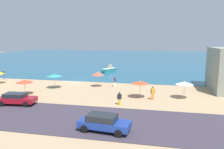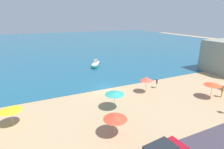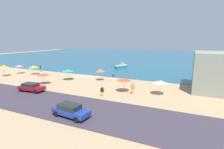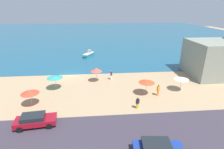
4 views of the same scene
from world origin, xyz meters
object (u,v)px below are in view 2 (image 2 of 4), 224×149
object	(u,v)px
beach_umbrella_1	(146,79)
beach_umbrella_5	(213,84)
beach_umbrella_3	(115,117)
beach_umbrella_7	(115,93)
bather_2	(157,82)
skiff_nearshore	(96,64)
bather_3	(222,91)
beach_umbrella_4	(10,109)

from	to	relation	value
beach_umbrella_1	beach_umbrella_5	world-z (taller)	beach_umbrella_1
beach_umbrella_3	beach_umbrella_7	size ratio (longest dim) A/B	0.96
beach_umbrella_5	bather_2	bearing A→B (deg)	127.25
bather_2	skiff_nearshore	bearing A→B (deg)	105.76
bather_2	bather_3	bearing A→B (deg)	-46.36
beach_umbrella_1	bather_3	bearing A→B (deg)	-33.63
beach_umbrella_1	skiff_nearshore	distance (m)	17.01
beach_umbrella_3	bather_3	distance (m)	17.37
beach_umbrella_4	bather_3	world-z (taller)	beach_umbrella_4
beach_umbrella_3	bather_3	world-z (taller)	beach_umbrella_3
beach_umbrella_4	beach_umbrella_5	world-z (taller)	beach_umbrella_5
beach_umbrella_7	bather_2	distance (m)	9.51
beach_umbrella_7	skiff_nearshore	xyz separation A→B (m)	(4.37, 19.21, -1.59)
bather_2	beach_umbrella_7	bearing A→B (deg)	-160.93
beach_umbrella_1	beach_umbrella_4	distance (m)	17.59
beach_umbrella_3	bather_3	size ratio (longest dim) A/B	1.32
beach_umbrella_7	bather_2	bearing A→B (deg)	19.07
bather_2	bather_3	world-z (taller)	bather_3
beach_umbrella_3	beach_umbrella_4	world-z (taller)	beach_umbrella_4
beach_umbrella_1	beach_umbrella_7	bearing A→B (deg)	-159.30
beach_umbrella_1	beach_umbrella_4	world-z (taller)	beach_umbrella_1
bather_2	beach_umbrella_4	bearing A→B (deg)	-174.95
skiff_nearshore	beach_umbrella_4	bearing A→B (deg)	-131.03
beach_umbrella_7	skiff_nearshore	distance (m)	19.76
beach_umbrella_1	beach_umbrella_5	size ratio (longest dim) A/B	1.08
beach_umbrella_4	beach_umbrella_5	distance (m)	25.11
beach_umbrella_5	beach_umbrella_7	size ratio (longest dim) A/B	0.98
bather_3	beach_umbrella_7	bearing A→B (deg)	167.11
bather_2	skiff_nearshore	distance (m)	16.76
beach_umbrella_3	beach_umbrella_4	bearing A→B (deg)	146.86
beach_umbrella_3	beach_umbrella_5	xyz separation A→B (m)	(15.67, 1.64, 0.18)
bather_2	skiff_nearshore	size ratio (longest dim) A/B	0.40
beach_umbrella_5	bather_3	world-z (taller)	beach_umbrella_5
beach_umbrella_1	beach_umbrella_4	bearing A→B (deg)	-176.43
beach_umbrella_5	skiff_nearshore	world-z (taller)	beach_umbrella_5
beach_umbrella_7	beach_umbrella_5	bearing A→B (deg)	-12.41
beach_umbrella_3	beach_umbrella_7	world-z (taller)	beach_umbrella_7
beach_umbrella_7	bather_3	size ratio (longest dim) A/B	1.37
beach_umbrella_7	bather_3	distance (m)	15.60
beach_umbrella_1	beach_umbrella_7	size ratio (longest dim) A/B	1.06
beach_umbrella_5	skiff_nearshore	xyz separation A→B (m)	(-9.16, 22.18, -1.59)
bather_3	skiff_nearshore	xyz separation A→B (m)	(-10.80, 22.68, -0.48)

